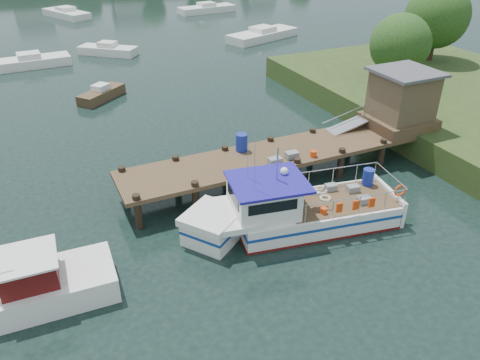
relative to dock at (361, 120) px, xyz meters
name	(u,v)px	position (x,y,z in m)	size (l,w,h in m)	color
ground_plane	(246,185)	(-6.51, -0.01, -2.24)	(160.00, 160.00, 0.00)	black
dock	(361,120)	(0.00, 0.00, 0.00)	(16.60, 3.00, 4.78)	#4D3924
lobster_boat	(290,211)	(-6.39, -3.92, -1.42)	(9.36, 3.98, 4.50)	silver
work_boat	(6,294)	(-17.06, -3.99, -1.61)	(7.52, 2.54, 3.96)	silver
moored_rowboat	(102,94)	(-10.50, 14.99, -1.84)	(3.67, 3.33, 1.08)	#4D3924
moored_far	(207,9)	(8.22, 42.59, -1.78)	(7.59, 3.20, 1.26)	silver
moored_a	(30,62)	(-14.49, 25.61, -1.80)	(6.54, 2.46, 1.19)	silver
moored_b	(108,50)	(-7.71, 26.80, -1.81)	(5.24, 4.76, 1.17)	silver
moored_c	(263,35)	(7.97, 26.19, -1.77)	(8.44, 5.14, 1.26)	silver
moored_d	(66,13)	(-8.86, 46.97, -1.78)	(5.25, 7.74, 1.25)	silver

